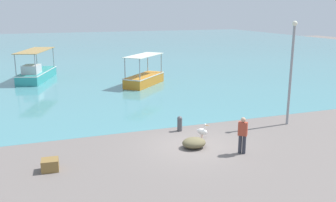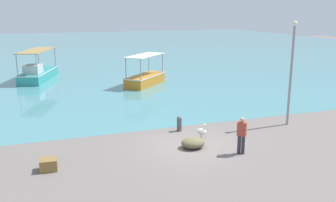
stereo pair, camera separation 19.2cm
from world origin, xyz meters
name	(u,v)px [view 2 (the right image)]	position (x,y,z in m)	size (l,w,h in m)	color
ground	(192,146)	(0.00, 0.00, 0.00)	(120.00, 120.00, 0.00)	slate
harbor_water	(78,49)	(0.00, 48.00, 0.00)	(110.00, 90.00, 0.00)	teal
fishing_boat_far_left	(145,78)	(2.02, 14.94, 0.58)	(4.39, 4.50, 2.57)	orange
fishing_boat_near_right	(38,73)	(-6.60, 20.42, 0.65)	(3.79, 6.52, 2.73)	teal
pelican	(202,131)	(0.88, 0.83, 0.38)	(0.54, 0.73, 0.80)	#E0997A
lamp_post	(291,68)	(6.43, 1.38, 3.23)	(0.28, 0.28, 5.73)	gray
mooring_bollard	(179,123)	(0.25, 2.32, 0.44)	(0.27, 0.27, 0.82)	#47474C
fisherman_standing	(242,134)	(1.70, -1.61, 0.91)	(0.44, 0.43, 1.69)	#2F303A
net_pile	(193,143)	(-0.05, -0.23, 0.24)	(1.13, 0.96, 0.48)	brown
cargo_crate	(49,164)	(-6.53, -0.57, 0.24)	(0.67, 0.64, 0.47)	olive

